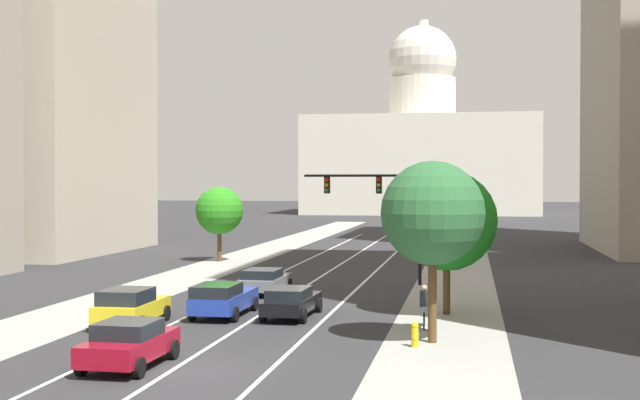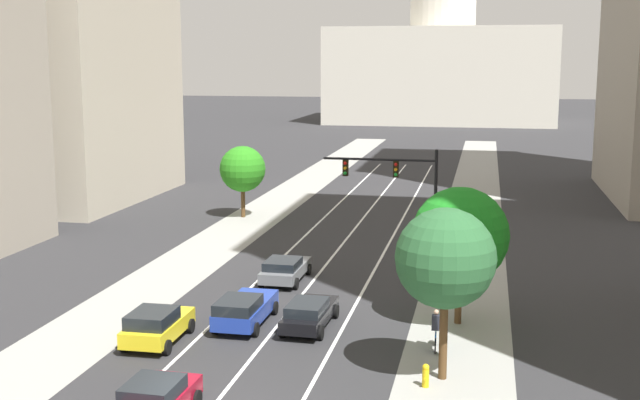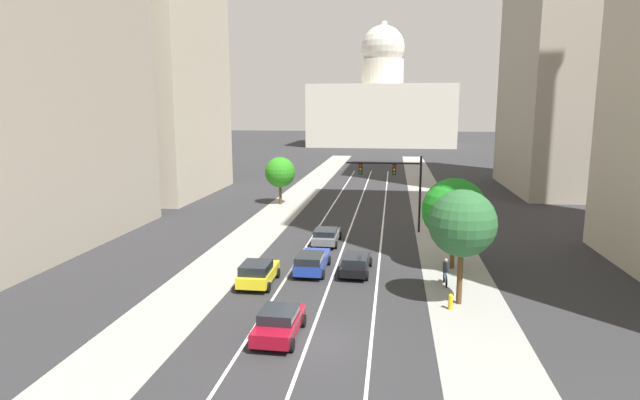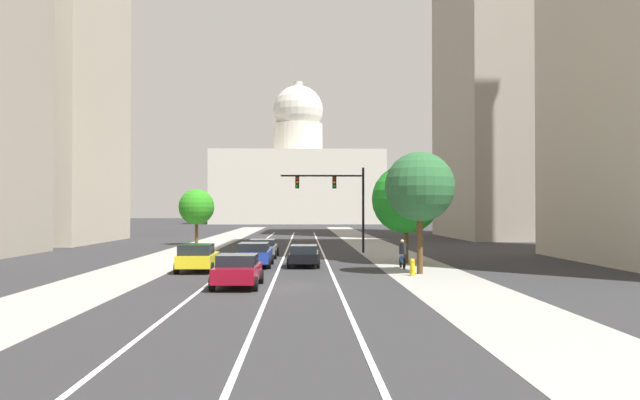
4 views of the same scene
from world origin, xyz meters
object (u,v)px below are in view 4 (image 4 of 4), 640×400
capitol_building (298,179)px  cyclist (402,254)px  car_blue (255,254)px  traffic_signal_mast (338,193)px  car_yellow (197,257)px  street_tree_near_right (420,187)px  car_black (304,255)px  car_gray (263,248)px  street_tree_mid_left (197,207)px  car_crimson (238,270)px  fire_hydrant (412,267)px  street_tree_far_right (406,199)px

capitol_building → cyclist: bearing=-86.8°
car_blue → traffic_signal_mast: 14.70m
capitol_building → traffic_signal_mast: (4.23, -114.94, -6.59)m
car_yellow → street_tree_near_right: (12.21, -1.50, 3.89)m
car_black → cyclist: bearing=-103.8°
car_yellow → traffic_signal_mast: 18.61m
car_gray → street_tree_near_right: (9.23, -12.18, 3.98)m
car_black → car_yellow: bearing=120.7°
capitol_building → car_gray: capitol_building is taller
car_yellow → street_tree_near_right: size_ratio=0.63×
street_tree_mid_left → car_gray: bearing=-66.2°
traffic_signal_mast → street_tree_near_right: 17.81m
capitol_building → traffic_signal_mast: capitol_building is taller
car_blue → car_black: car_blue is taller
traffic_signal_mast → cyclist: 15.13m
car_yellow → car_crimson: car_yellow is taller
car_crimson → car_gray: bearing=1.1°
car_yellow → street_tree_mid_left: street_tree_mid_left is taller
traffic_signal_mast → fire_hydrant: traffic_signal_mast is taller
car_yellow → street_tree_mid_left: 28.62m
car_crimson → fire_hydrant: car_crimson is taller
car_black → street_tree_mid_left: street_tree_mid_left is taller
car_crimson → traffic_signal_mast: size_ratio=0.61×
car_black → street_tree_near_right: 8.83m
street_tree_near_right → car_yellow: bearing=173.0°
capitol_building → street_tree_near_right: (7.73, -132.40, -6.70)m
car_blue → street_tree_near_right: street_tree_near_right is taller
capitol_building → cyclist: size_ratio=24.69×
car_gray → traffic_signal_mast: 8.79m
cyclist → street_tree_far_right: size_ratio=0.27×
car_yellow → car_blue: size_ratio=0.87×
traffic_signal_mast → capitol_building: bearing=92.1°
capitol_building → street_tree_far_right: bearing=-86.3°
car_crimson → fire_hydrant: size_ratio=4.64×
capitol_building → car_blue: size_ratio=8.91×
car_blue → car_black: size_ratio=1.02×
car_gray → capitol_building: bearing=-0.3°
car_blue → street_tree_far_right: bearing=-76.2°
car_yellow → car_crimson: size_ratio=0.99×
traffic_signal_mast → car_black: bearing=-102.2°
car_blue → fire_hydrant: size_ratio=5.24×
car_blue → street_tree_far_right: (9.55, 2.30, 3.35)m
car_blue → street_tree_far_right: street_tree_far_right is taller
traffic_signal_mast → fire_hydrant: size_ratio=7.57×
car_blue → cyclist: (8.77, -1.36, 0.06)m
capitol_building → car_black: 128.06m
cyclist → street_tree_near_right: street_tree_near_right is taller
traffic_signal_mast → street_tree_mid_left: 18.09m
capitol_building → fire_hydrant: (7.17, -133.37, -10.94)m
fire_hydrant → capitol_building: bearing=93.1°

